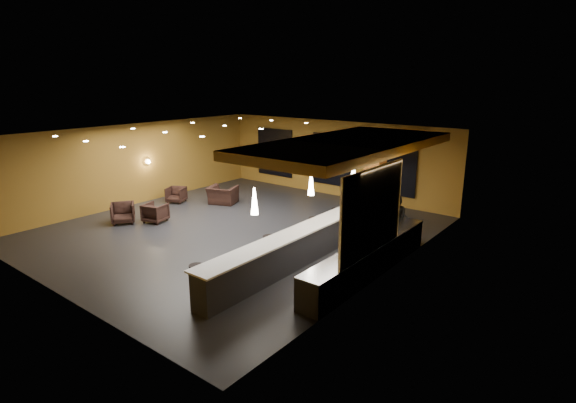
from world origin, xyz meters
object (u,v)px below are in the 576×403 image
Objects in this scene: pendant_1 at (311,184)px; staff_b at (397,218)px; staff_a at (369,216)px; bar_stool_5 at (336,215)px; bar_counter at (301,247)px; bar_stool_2 at (270,246)px; bar_stool_1 at (231,264)px; armchair_a at (123,213)px; bar_stool_3 at (297,235)px; staff_c at (388,216)px; bar_stool_0 at (197,275)px; armchair_b at (155,213)px; armchair_c at (176,195)px; pendant_2 at (354,170)px; column at (375,180)px; bar_stool_4 at (314,226)px; prep_counter at (368,260)px; armchair_d at (223,195)px; pendant_0 at (254,201)px.

pendant_1 is 0.44× the size of staff_b.
staff_a is 2.56× the size of bar_stool_5.
bar_stool_2 is (-0.69, -0.62, 0.05)m from bar_counter.
staff_b is 2.17× the size of bar_stool_1.
armchair_a is 7.18m from bar_stool_3.
staff_c is at bearing -136.53° from staff_b.
pendant_1 is 0.90× the size of bar_stool_0.
armchair_b reaches higher than bar_stool_5.
bar_stool_1 is at bearing -54.91° from armchair_c.
pendant_2 is at bearing 72.29° from bar_stool_3.
bar_stool_2 is at bearing -111.13° from staff_c.
armchair_a is (-7.65, -4.09, -1.96)m from pendant_2.
column is 8.91m from armchair_c.
bar_counter is 10.28× the size of bar_stool_0.
bar_stool_2 is at bearing -115.73° from staff_b.
bar_counter is 2.08m from bar_stool_4.
staff_b is at bearing 68.59° from bar_stool_1.
armchair_c is at bearing -164.14° from staff_a.
armchair_b is (-8.23, -3.75, -0.43)m from staff_b.
column is at bearing 82.51° from bar_stool_2.
staff_c reaches higher than prep_counter.
armchair_a is 7.45m from bar_stool_4.
bar_stool_3 is at bearing 87.19° from bar_stool_0.
staff_c reaches higher than armchair_d.
armchair_a is at bearing -151.84° from pendant_2.
bar_stool_4 is (7.59, -0.15, 0.15)m from armchair_c.
bar_stool_4 is (-2.28, -1.59, -0.30)m from staff_b.
staff_b is 0.90× the size of staff_c.
bar_counter is at bearing 132.91° from armchair_d.
column is 2.19× the size of staff_b.
armchair_b is at bearing 162.26° from bar_stool_1.
armchair_a is at bearing 28.06° from armchair_b.
staff_c is at bearing 63.88° from bar_stool_2.
pendant_2 is 0.97× the size of bar_stool_5.
bar_stool_0 is 1.00× the size of bar_stool_3.
staff_c is 8.76m from armchair_b.
staff_b is at bearing -37.18° from column.
pendant_0 is at bearing -75.45° from bar_stool_3.
bar_stool_1 is 1.02× the size of bar_stool_5.
prep_counter is 9.78m from armchair_a.
staff_a is at bearing -30.14° from armchair_a.
bar_stool_5 is at bearing -177.90° from staff_b.
pendant_0 is 0.97× the size of bar_stool_5.
staff_a is at bearing 118.11° from prep_counter.
armchair_a reaches higher than armchair_b.
column is 4.07× the size of armchair_a.
prep_counter is 4.75m from bar_stool_0.
bar_stool_1 is at bearing -135.91° from prep_counter.
pendant_1 reaches higher than bar_stool_2.
armchair_c is at bearing 11.40° from armchair_d.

